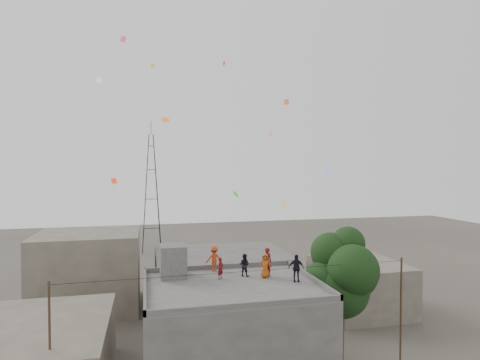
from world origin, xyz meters
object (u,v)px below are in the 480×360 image
at_px(person_red_adult, 267,262).
at_px(person_dark_adult, 296,268).
at_px(stair_head_box, 173,261).
at_px(transmission_tower, 151,193).
at_px(tree, 343,275).

height_order(person_red_adult, person_dark_adult, person_red_adult).
xyz_separation_m(stair_head_box, transmission_tower, (-0.80, 37.40, 1.97)).
height_order(stair_head_box, person_red_adult, stair_head_box).
relative_size(stair_head_box, transmission_tower, 0.10).
distance_m(tree, person_red_adult, 4.96).
xyz_separation_m(person_red_adult, person_dark_adult, (1.35, -1.62, -0.08)).
xyz_separation_m(stair_head_box, person_red_adult, (5.77, -1.14, -0.10)).
bearing_deg(transmission_tower, tree, -73.91).
bearing_deg(person_dark_adult, stair_head_box, 171.01).
xyz_separation_m(stair_head_box, person_dark_adult, (7.11, -2.76, -0.18)).
relative_size(transmission_tower, person_red_adult, 11.14).
bearing_deg(person_red_adult, person_dark_adult, 124.49).
xyz_separation_m(transmission_tower, person_dark_adult, (7.91, -40.16, -2.15)).
relative_size(tree, person_dark_adult, 5.57).
xyz_separation_m(tree, person_red_adult, (-4.80, 0.86, 0.90)).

